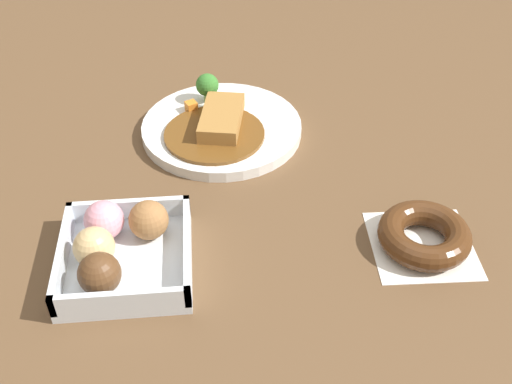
% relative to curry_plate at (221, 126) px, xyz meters
% --- Properties ---
extents(ground_plane, '(1.60, 1.60, 0.00)m').
position_rel_curry_plate_xyz_m(ground_plane, '(0.09, 0.06, -0.01)').
color(ground_plane, brown).
extents(curry_plate, '(0.26, 0.26, 0.07)m').
position_rel_curry_plate_xyz_m(curry_plate, '(0.00, 0.00, 0.00)').
color(curry_plate, white).
rests_on(curry_plate, ground_plane).
extents(donut_box, '(0.17, 0.16, 0.06)m').
position_rel_curry_plate_xyz_m(donut_box, '(0.28, -0.14, 0.01)').
color(donut_box, silver).
rests_on(donut_box, ground_plane).
extents(chocolate_ring_donut, '(0.14, 0.14, 0.04)m').
position_rel_curry_plate_xyz_m(chocolate_ring_donut, '(0.28, 0.25, 0.00)').
color(chocolate_ring_donut, white).
rests_on(chocolate_ring_donut, ground_plane).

